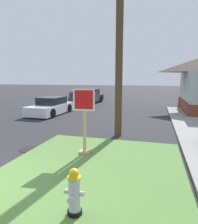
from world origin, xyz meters
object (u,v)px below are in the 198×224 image
at_px(stop_sign, 84,123).
at_px(pickup_truck_charcoal, 88,97).
at_px(utility_pole, 119,34).
at_px(parked_sedan_white, 51,107).
at_px(manhole_cover, 29,149).
at_px(fire_hydrant, 74,193).

height_order(stop_sign, pickup_truck_charcoal, stop_sign).
height_order(stop_sign, utility_pole, utility_pole).
xyz_separation_m(parked_sedan_white, utility_pole, (5.81, -4.42, 3.88)).
relative_size(manhole_cover, parked_sedan_white, 0.17).
relative_size(pickup_truck_charcoal, utility_pole, 0.62).
bearing_deg(manhole_cover, pickup_truck_charcoal, 100.15).
height_order(fire_hydrant, manhole_cover, fire_hydrant).
relative_size(parked_sedan_white, utility_pole, 0.49).
height_order(parked_sedan_white, utility_pole, utility_pole).
bearing_deg(utility_pole, fire_hydrant, -87.63).
height_order(manhole_cover, utility_pole, utility_pole).
bearing_deg(parked_sedan_white, utility_pole, -37.26).
bearing_deg(pickup_truck_charcoal, stop_sign, -71.81).
height_order(parked_sedan_white, pickup_truck_charcoal, pickup_truck_charcoal).
distance_m(manhole_cover, utility_pole, 5.89).
bearing_deg(parked_sedan_white, pickup_truck_charcoal, 86.74).
xyz_separation_m(fire_hydrant, pickup_truck_charcoal, (-5.63, 17.48, 0.12)).
distance_m(manhole_cover, parked_sedan_white, 7.76).
xyz_separation_m(stop_sign, manhole_cover, (-2.17, 0.01, -1.12)).
relative_size(manhole_cover, pickup_truck_charcoal, 0.13).
distance_m(stop_sign, pickup_truck_charcoal, 15.24).
bearing_deg(utility_pole, pickup_truck_charcoal, 114.66).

